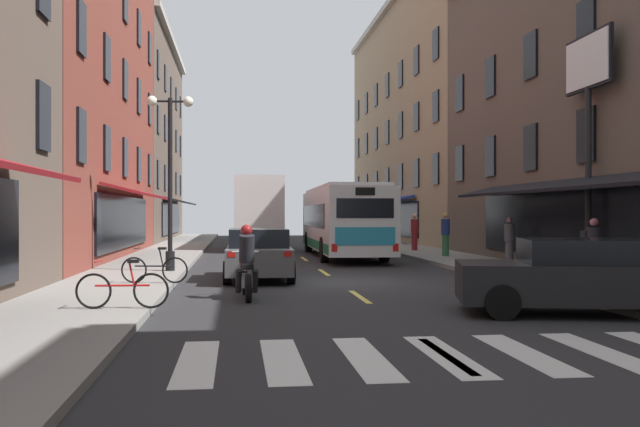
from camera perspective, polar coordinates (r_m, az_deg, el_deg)
name	(u,v)px	position (r m, az deg, el deg)	size (l,w,h in m)	color
ground_plane	(337,283)	(19.23, 1.46, -5.84)	(34.80, 80.00, 0.10)	#28282B
lane_centre_dashes	(339,282)	(18.98, 1.57, -5.75)	(0.14, 73.90, 0.01)	#DBCC4C
crosswalk_near	(446,355)	(9.54, 10.44, -11.52)	(7.10, 2.80, 0.01)	silver
sidewalk_left	(121,282)	(19.27, -16.26, -5.47)	(3.00, 80.00, 0.14)	gray
sidewalk_right	(539,277)	(20.91, 17.74, -5.04)	(3.00, 80.00, 0.14)	gray
billboard_sign	(588,95)	(20.98, 21.44, 9.17)	(0.40, 2.47, 6.84)	black
transit_bus	(343,220)	(29.93, 1.89, -0.57)	(2.79, 11.61, 3.05)	silver
box_truck	(258,213)	(35.81, -5.18, 0.04)	(2.53, 7.04, 3.74)	black
sedan_near	(582,276)	(13.88, 21.01, -4.87)	(4.83, 2.91, 1.43)	black
sedan_mid	(258,232)	(45.58, -5.21, -1.51)	(1.98, 4.75, 1.35)	#515154
sedan_far	(259,254)	(19.89, -5.14, -3.36)	(1.98, 4.40, 1.47)	#515154
motorcycle_rider	(247,267)	(15.46, -6.14, -4.45)	(0.62, 2.07, 1.66)	black
bicycle_near	(155,269)	(17.92, -13.60, -4.49)	(1.70, 0.48, 0.91)	black
bicycle_mid	(123,289)	(13.30, -16.11, -6.07)	(1.71, 0.48, 0.91)	black
pedestrian_near	(593,248)	(19.08, 21.80, -2.69)	(0.44, 0.52, 1.65)	#33663F
pedestrian_mid	(445,234)	(28.93, 10.40, -1.65)	(0.36, 0.36, 1.79)	#33663F
pedestrian_far	(509,240)	(25.13, 15.49, -2.13)	(0.36, 0.36, 1.62)	#4C4C51
pedestrian_rear	(414,231)	(33.17, 7.87, -1.49)	(0.36, 0.36, 1.74)	maroon
street_lamp_twin	(170,174)	(21.64, -12.37, 3.22)	(1.42, 0.32, 5.39)	black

